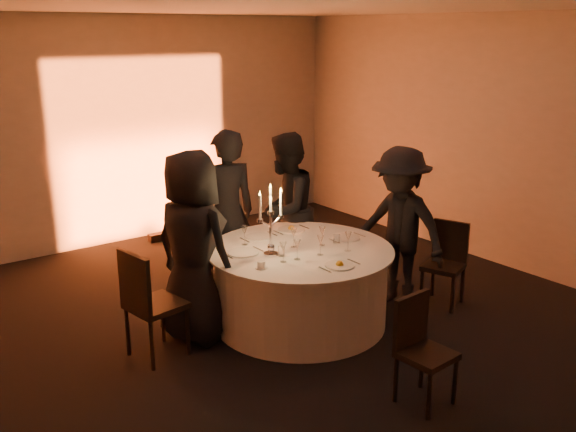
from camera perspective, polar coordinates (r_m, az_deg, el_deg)
floor at (r=6.47m, az=1.08°, el=-9.37°), size 7.00×7.00×0.00m
ceiling at (r=5.84m, az=1.24°, el=18.25°), size 7.00×7.00×0.00m
wall_back at (r=8.95m, az=-12.86°, el=7.51°), size 7.00×0.00×7.00m
wall_right at (r=8.14m, az=18.17°, el=6.27°), size 0.00×7.00×7.00m
uplighter_fixture at (r=9.01m, az=-11.50°, el=-1.84°), size 0.25×0.12×0.10m
banquet_table at (r=6.31m, az=1.09°, el=-6.22°), size 1.80×1.80×0.77m
chair_left at (r=5.69m, az=-12.40°, el=-7.21°), size 0.50×0.50×1.00m
chair_back_left at (r=7.17m, az=-6.87°, el=-2.67°), size 0.44×0.44×0.87m
chair_back_right at (r=7.57m, az=-0.67°, el=-1.46°), size 0.52×0.52×0.88m
chair_right at (r=6.94m, az=13.88°, el=-3.69°), size 0.49×0.49×0.87m
chair_front at (r=5.12m, az=11.65°, el=-11.07°), size 0.40×0.40×0.85m
guest_left at (r=5.88m, az=-8.46°, el=-2.78°), size 0.81×1.01×1.79m
guest_back_left at (r=6.87m, az=-5.48°, el=0.21°), size 0.72×0.54×1.81m
guest_back_right at (r=7.15m, az=-0.23°, el=0.57°), size 1.05×0.98×1.73m
guest_right at (r=6.73m, az=9.86°, el=-0.94°), size 0.81×1.18×1.67m
plate_left at (r=6.06m, az=-4.00°, el=-3.25°), size 0.36×0.30×0.01m
plate_back_left at (r=6.50m, az=-2.63°, el=-1.85°), size 0.36×0.27×0.01m
plate_back_right at (r=6.72m, az=0.30°, el=-1.14°), size 0.36×0.29×0.08m
plate_right at (r=6.50m, az=5.27°, el=-1.93°), size 0.36×0.26×0.01m
plate_front at (r=5.73m, az=4.61°, el=-4.31°), size 0.36×0.26×0.08m
coffee_cup at (r=5.67m, az=-2.39°, el=-4.37°), size 0.11×0.11×0.07m
candelabra at (r=5.92m, az=-1.55°, el=-1.30°), size 0.29×0.14×0.69m
wine_glass_a at (r=6.09m, az=5.37°, el=-1.90°), size 0.07×0.07×0.19m
wine_glass_b at (r=5.84m, az=0.82°, el=-2.62°), size 0.07×0.07×0.19m
wine_glass_c at (r=5.77m, az=-0.43°, el=-2.84°), size 0.07×0.07×0.19m
wine_glass_d at (r=6.17m, az=0.50°, el=-1.57°), size 0.07×0.07×0.19m
wine_glass_e at (r=6.23m, az=3.06°, el=-1.42°), size 0.07×0.07×0.19m
wine_glass_f at (r=5.96m, az=2.90°, el=-2.23°), size 0.07×0.07×0.19m
wine_glass_g at (r=6.26m, az=-3.89°, el=-1.35°), size 0.07×0.07×0.19m
tumbler_a at (r=5.97m, az=-0.60°, el=-3.14°), size 0.07×0.07×0.09m
tumbler_b at (r=6.33m, az=4.35°, el=-2.03°), size 0.07×0.07×0.09m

